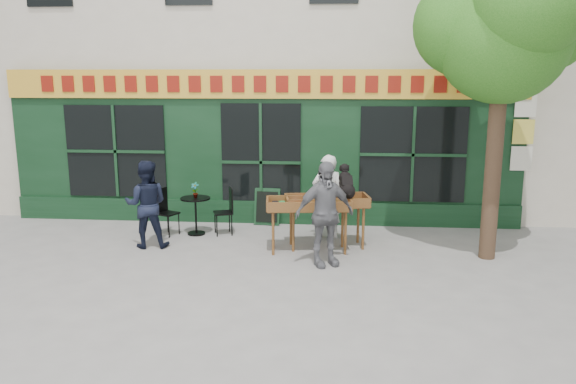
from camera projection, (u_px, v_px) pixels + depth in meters
The scene contains 14 objects.
ground at pixel (245, 256), 10.05m from camera, with size 80.00×80.00×0.00m, color slate.
building at pixel (278, 6), 14.85m from camera, with size 14.00×7.26×10.00m.
street_tree at pixel (506, 18), 9.19m from camera, with size 3.05×2.90×5.60m.
book_cart_center at pixel (327, 205), 10.43m from camera, with size 1.59×0.87×0.99m.
dog at pixel (346, 181), 10.26m from camera, with size 0.34×0.60×0.60m, color black, non-canonical shape.
woman at pixel (327, 196), 11.06m from camera, with size 0.61×0.40×1.67m, color silver.
book_cart_right at pixel (309, 208), 10.19m from camera, with size 1.56×0.78×0.99m.
man_right at pixel (324, 214), 9.42m from camera, with size 1.05×0.44×1.80m, color slate.
bistro_table at pixel (196, 208), 11.33m from camera, with size 0.60×0.60×0.76m.
bistro_chair_left at pixel (164, 208), 11.32m from camera, with size 0.48×0.48×0.95m.
bistro_chair_right at pixel (227, 207), 11.35m from camera, with size 0.46×0.46×0.95m.
potted_plant at pixel (195, 190), 11.25m from camera, with size 0.17×0.11×0.32m, color gray.
man_left at pixel (146, 204), 10.45m from camera, with size 0.80×0.62×1.65m, color black.
chalkboard at pixel (267, 207), 12.09m from camera, with size 0.57×0.24×0.79m.
Camera 1 is at (1.59, -9.50, 3.19)m, focal length 35.00 mm.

